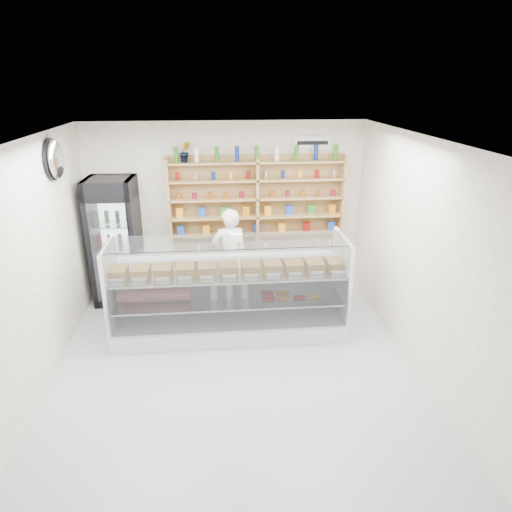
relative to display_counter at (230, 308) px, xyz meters
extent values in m
plane|color=#B0B0B5|center=(0.02, -0.93, -0.38)|extent=(5.00, 5.00, 0.00)
plane|color=white|center=(0.02, -0.93, 2.42)|extent=(5.00, 5.00, 0.00)
plane|color=white|center=(0.02, 1.57, 1.02)|extent=(4.50, 0.00, 4.50)
plane|color=white|center=(0.02, -3.43, 1.02)|extent=(4.50, 0.00, 4.50)
plane|color=white|center=(-2.23, -0.93, 1.02)|extent=(0.00, 5.00, 5.00)
plane|color=white|center=(2.27, -0.93, 1.02)|extent=(0.00, 5.00, 5.00)
cube|color=white|center=(0.00, -0.01, -0.24)|extent=(3.21, 0.91, 0.27)
cube|color=white|center=(0.00, 0.41, 0.23)|extent=(3.21, 0.05, 0.68)
cube|color=silver|center=(0.00, -0.01, 0.17)|extent=(3.09, 0.80, 0.02)
cube|color=silver|center=(0.00, -0.01, 0.57)|extent=(3.15, 0.84, 0.02)
cube|color=silver|center=(0.00, -0.45, 0.45)|extent=(3.15, 0.13, 1.12)
cube|color=silver|center=(0.00, -0.07, 1.02)|extent=(3.15, 0.64, 0.01)
imported|color=white|center=(0.05, 0.99, 0.40)|extent=(0.61, 0.44, 1.55)
cube|color=black|center=(-1.74, 1.21, 0.63)|extent=(0.75, 0.73, 2.01)
cube|color=#28053B|center=(-1.72, 0.88, 1.48)|extent=(0.71, 0.05, 0.28)
cube|color=silver|center=(-1.72, 0.87, 0.54)|extent=(0.61, 0.03, 1.59)
cube|color=tan|center=(-0.88, 1.41, 1.21)|extent=(0.04, 0.28, 1.33)
cube|color=tan|center=(0.52, 1.41, 1.21)|extent=(0.04, 0.28, 1.33)
cube|color=tan|center=(1.92, 1.41, 1.21)|extent=(0.04, 0.28, 1.33)
cube|color=tan|center=(0.52, 1.41, 0.62)|extent=(2.80, 0.28, 0.03)
cube|color=tan|center=(0.52, 1.41, 0.92)|extent=(2.80, 0.28, 0.03)
cube|color=tan|center=(0.52, 1.41, 1.22)|extent=(2.80, 0.28, 0.03)
cube|color=tan|center=(0.52, 1.41, 1.52)|extent=(2.80, 0.28, 0.03)
cube|color=tan|center=(0.52, 1.41, 1.80)|extent=(2.80, 0.28, 0.03)
imported|color=#1E6626|center=(-0.59, 1.41, 1.98)|extent=(0.20, 0.17, 0.32)
ellipsoid|color=silver|center=(-2.15, 0.27, 2.07)|extent=(0.15, 0.50, 0.50)
cube|color=white|center=(1.42, 1.54, 2.07)|extent=(0.62, 0.03, 0.20)
camera|label=1|loc=(-0.17, -5.76, 3.02)|focal=32.00mm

